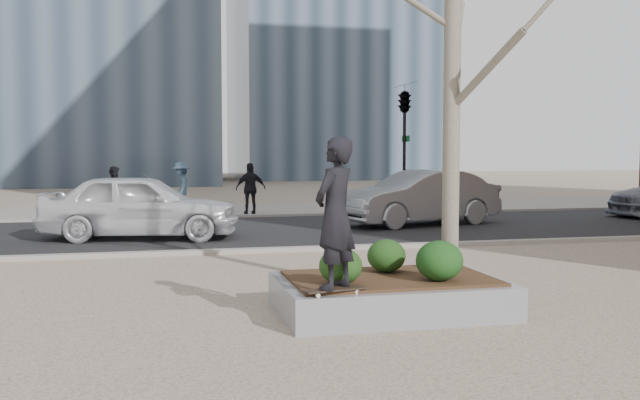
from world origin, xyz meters
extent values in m
plane|color=tan|center=(0.00, 0.00, 0.00)|extent=(120.00, 120.00, 0.00)
cube|color=black|center=(0.00, 10.00, 0.01)|extent=(60.00, 8.00, 0.02)
cube|color=gray|center=(0.00, 17.00, 0.01)|extent=(60.00, 6.00, 0.02)
cube|color=gray|center=(1.00, 0.00, 0.23)|extent=(3.00, 2.00, 0.45)
cube|color=#382314|center=(1.00, 0.00, 0.47)|extent=(2.70, 1.70, 0.04)
ellipsoid|color=#143711|center=(0.21, -0.39, 0.73)|extent=(0.55, 0.55, 0.47)
ellipsoid|color=#1B4014|center=(1.07, 0.35, 0.72)|extent=(0.54, 0.54, 0.46)
ellipsoid|color=#153811|center=(1.53, -0.44, 0.75)|extent=(0.62, 0.62, 0.53)
imported|color=black|center=(0.02, -0.82, 1.44)|extent=(0.78, 0.78, 1.83)
imported|color=silver|center=(-2.41, 8.93, 0.83)|extent=(5.03, 2.74, 1.62)
imported|color=gray|center=(5.47, 10.46, 0.82)|extent=(5.12, 2.92, 1.59)
imported|color=black|center=(-3.40, 17.00, 0.83)|extent=(0.67, 0.83, 1.61)
imported|color=#3F5871|center=(-1.12, 16.83, 0.90)|extent=(0.68, 1.15, 1.76)
imported|color=black|center=(1.13, 14.95, 0.90)|extent=(1.04, 0.46, 1.75)
camera|label=1|loc=(-2.10, -9.06, 2.19)|focal=40.00mm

